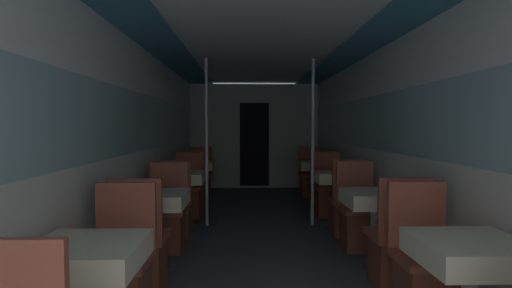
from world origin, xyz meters
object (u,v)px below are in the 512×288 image
chair_left_far_2 (188,197)px  dining_table_left_2 (182,181)px  chair_left_near_1 (141,256)px  chair_right_far_1 (359,222)px  support_pole_left_2 (207,142)px  chair_left_far_3 (201,182)px  dining_table_right_2 (336,180)px  chair_right_far_3 (310,181)px  chair_right_near_1 (396,253)px  chair_right_near_3 (321,190)px  dining_table_left_1 (155,204)px  chair_right_near_2 (346,211)px  dining_table_left_3 (197,168)px  chair_left_far_0 (120,282)px  dining_table_right_1 (375,203)px  support_pole_right_2 (313,142)px  chair_left_near_3 (193,191)px  chair_left_near_2 (176,212)px  chair_right_far_0 (426,278)px  dining_table_right_0 (471,260)px  dining_table_left_0 (87,263)px  dining_table_right_3 (316,168)px  chair_right_far_2 (328,196)px

chair_left_far_2 → dining_table_left_2: bearing=90.0°
chair_left_near_1 → chair_right_far_1: same height
support_pole_left_2 → chair_left_far_3: size_ratio=2.39×
dining_table_right_2 → chair_right_far_3: (0.00, 2.17, -0.31)m
chair_right_near_1 → chair_right_near_3: same height
dining_table_left_1 → chair_right_near_2: 2.39m
dining_table_left_3 → chair_right_near_2: 3.04m
chair_left_far_0 → dining_table_right_1: bearing=-152.6°
dining_table_left_2 → chair_left_far_2: bearing=90.0°
chair_right_near_1 → support_pole_right_2: (-0.33, 2.17, 0.84)m
chair_left_far_2 → chair_right_near_1: (2.10, -2.72, 0.00)m
chair_left_near_3 → support_pole_left_2: bearing=-73.1°
chair_left_far_3 → support_pole_right_2: bearing=129.2°
support_pole_left_2 → chair_left_near_3: 1.41m
dining_table_right_1 → chair_right_near_1: size_ratio=0.76×
chair_left_near_3 → chair_left_far_3: bearing=90.0°
chair_left_far_0 → dining_table_right_1: 2.39m
chair_left_near_1 → dining_table_left_3: 3.82m
support_pole_right_2 → dining_table_right_2: bearing=0.0°
chair_left_near_2 → chair_right_far_3: size_ratio=1.00×
chair_right_far_0 → chair_right_near_1: 0.55m
dining_table_right_0 → chair_right_far_3: size_ratio=0.76×
support_pole_right_2 → dining_table_left_0: bearing=-118.5°
chair_left_near_1 → dining_table_left_2: bearing=90.0°
chair_left_near_2 → chair_right_near_1: 2.66m
support_pole_left_2 → dining_table_right_3: size_ratio=3.13×
chair_left_far_2 → chair_left_near_3: (0.00, 0.55, 0.00)m
chair_left_near_2 → chair_left_far_3: size_ratio=1.00×
chair_left_near_1 → dining_table_left_2: (0.00, 2.17, 0.31)m
dining_table_left_0 → dining_table_right_1: size_ratio=1.00×
dining_table_right_2 → dining_table_right_3: (0.00, 1.63, 0.00)m
support_pole_left_2 → dining_table_right_1: (1.77, -1.63, -0.52)m
chair_right_far_1 → chair_right_near_3: same height
dining_table_left_1 → chair_right_near_1: 2.20m
chair_left_far_3 → dining_table_right_2: bearing=134.1°
chair_right_far_0 → chair_right_near_3: bearing=-90.0°
dining_table_right_1 → dining_table_right_3: size_ratio=1.00×
chair_right_far_1 → support_pole_right_2: size_ratio=0.42×
support_pole_left_2 → chair_right_near_3: bearing=31.6°
chair_right_far_1 → chair_right_far_3: bearing=-90.0°
chair_left_far_3 → chair_right_far_2: size_ratio=1.00×
dining_table_left_3 → chair_left_far_0: bearing=-90.0°
support_pole_left_2 → dining_table_left_3: (-0.33, 1.63, -0.52)m
chair_right_near_2 → chair_right_far_2: size_ratio=1.00×
dining_table_right_1 → chair_right_far_3: size_ratio=0.76×
chair_right_far_0 → dining_table_left_1: bearing=-27.4°
dining_table_left_0 → dining_table_left_3: size_ratio=1.00×
chair_right_far_2 → chair_left_near_1: bearing=52.2°
dining_table_right_1 → chair_right_far_3: 3.82m
dining_table_left_2 → chair_right_far_1: (2.10, -1.09, -0.31)m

